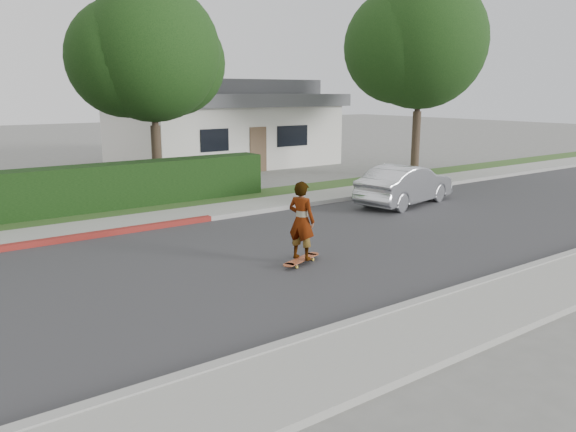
# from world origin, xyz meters

# --- Properties ---
(ground) EXTENTS (120.00, 120.00, 0.00)m
(ground) POSITION_xyz_m (0.00, 0.00, 0.00)
(ground) COLOR slate
(ground) RESTS_ON ground
(road) EXTENTS (60.00, 8.00, 0.01)m
(road) POSITION_xyz_m (0.00, 0.00, 0.01)
(road) COLOR #2D2D30
(road) RESTS_ON ground
(curb_near) EXTENTS (60.00, 0.20, 0.15)m
(curb_near) POSITION_xyz_m (0.00, -4.10, 0.07)
(curb_near) COLOR #9E9E99
(curb_near) RESTS_ON ground
(sidewalk_near) EXTENTS (60.00, 1.60, 0.12)m
(sidewalk_near) POSITION_xyz_m (0.00, -5.00, 0.06)
(sidewalk_near) COLOR gray
(sidewalk_near) RESTS_ON ground
(curb_far) EXTENTS (60.00, 0.20, 0.15)m
(curb_far) POSITION_xyz_m (0.00, 4.10, 0.07)
(curb_far) COLOR #9E9E99
(curb_far) RESTS_ON ground
(sidewalk_far) EXTENTS (60.00, 1.60, 0.12)m
(sidewalk_far) POSITION_xyz_m (0.00, 5.00, 0.06)
(sidewalk_far) COLOR gray
(sidewalk_far) RESTS_ON ground
(planting_strip) EXTENTS (60.00, 1.60, 0.10)m
(planting_strip) POSITION_xyz_m (0.00, 6.60, 0.05)
(planting_strip) COLOR #2D4C1E
(planting_strip) RESTS_ON ground
(hedge) EXTENTS (15.00, 1.00, 1.50)m
(hedge) POSITION_xyz_m (-3.00, 7.20, 0.75)
(hedge) COLOR black
(hedge) RESTS_ON ground
(tree_center) EXTENTS (5.66, 4.84, 7.44)m
(tree_center) POSITION_xyz_m (1.49, 9.19, 4.90)
(tree_center) COLOR #33261C
(tree_center) RESTS_ON ground
(tree_right) EXTENTS (6.32, 5.60, 8.56)m
(tree_right) POSITION_xyz_m (12.49, 6.69, 5.63)
(tree_right) COLOR #33261C
(tree_right) RESTS_ON ground
(house) EXTENTS (10.60, 8.60, 4.30)m
(house) POSITION_xyz_m (8.00, 16.00, 2.10)
(house) COLOR beige
(house) RESTS_ON ground
(skateboard) EXTENTS (1.25, 0.66, 0.12)m
(skateboard) POSITION_xyz_m (0.62, -0.86, 0.11)
(skateboard) COLOR gold
(skateboard) RESTS_ON ground
(skateboarder) EXTENTS (0.61, 0.74, 1.72)m
(skateboarder) POSITION_xyz_m (0.62, -0.86, 0.99)
(skateboarder) COLOR white
(skateboarder) RESTS_ON skateboard
(car_silver) EXTENTS (4.26, 2.20, 1.34)m
(car_silver) POSITION_xyz_m (7.50, 2.45, 0.67)
(car_silver) COLOR silver
(car_silver) RESTS_ON ground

